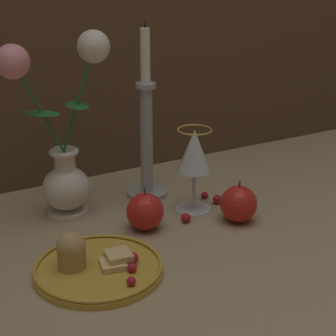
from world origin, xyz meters
name	(u,v)px	position (x,y,z in m)	size (l,w,h in m)	color
ground_plane	(137,231)	(0.00, 0.00, 0.00)	(2.40, 2.40, 0.00)	#9E8966
vase	(63,144)	(-0.09, 0.13, 0.14)	(0.21, 0.09, 0.35)	silver
plate_with_pastries	(94,265)	(-0.12, -0.10, 0.01)	(0.21, 0.21, 0.07)	gold
wine_glass	(194,154)	(0.14, 0.03, 0.11)	(0.07, 0.07, 0.17)	silver
candlestick	(146,140)	(0.09, 0.13, 0.12)	(0.08, 0.08, 0.35)	#A3A3A8
apple_beside_vase	(239,204)	(0.18, -0.06, 0.04)	(0.07, 0.07, 0.08)	red
apple_near_glass	(144,211)	(0.02, 0.00, 0.03)	(0.07, 0.07, 0.08)	red
berry_near_plate	(205,195)	(0.18, 0.06, 0.01)	(0.02, 0.02, 0.02)	#AD192D
berry_front_center	(217,199)	(0.19, 0.03, 0.01)	(0.02, 0.02, 0.02)	#AD192D
berry_by_glass_stem	(186,218)	(0.10, -0.01, 0.01)	(0.02, 0.02, 0.02)	#AD192D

